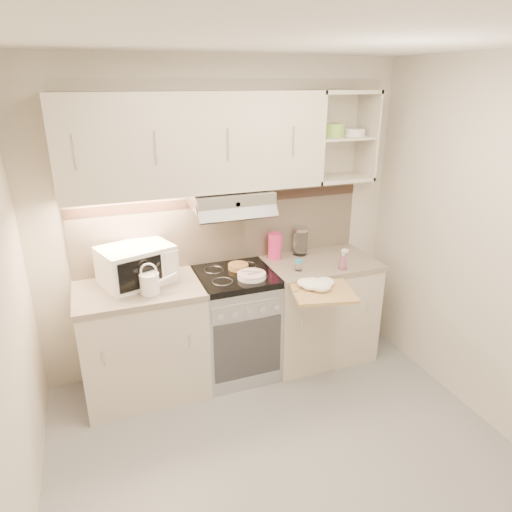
{
  "coord_description": "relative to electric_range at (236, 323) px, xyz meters",
  "views": [
    {
      "loc": [
        -1.0,
        -2.04,
        2.31
      ],
      "look_at": [
        0.12,
        0.95,
        1.08
      ],
      "focal_mm": 32.0,
      "sensor_mm": 36.0,
      "label": 1
    }
  ],
  "objects": [
    {
      "name": "base_cabinet_left",
      "position": [
        -0.75,
        0.0,
        -0.02
      ],
      "size": [
        0.9,
        0.6,
        0.86
      ],
      "primitive_type": "cube",
      "color": "beige",
      "rests_on": "ground"
    },
    {
      "name": "watering_can",
      "position": [
        -0.67,
        -0.12,
        0.53
      ],
      "size": [
        0.27,
        0.14,
        0.23
      ],
      "rotation": [
        0.0,
        0.0,
        -0.16
      ],
      "color": "white",
      "rests_on": "worktop_left"
    },
    {
      "name": "microwave",
      "position": [
        -0.74,
        0.1,
        0.59
      ],
      "size": [
        0.59,
        0.51,
        0.28
      ],
      "rotation": [
        0.0,
        0.0,
        0.32
      ],
      "color": "white",
      "rests_on": "worktop_left"
    },
    {
      "name": "ground",
      "position": [
        0.0,
        -1.1,
        -0.45
      ],
      "size": [
        3.0,
        3.0,
        0.0
      ],
      "primitive_type": "plane",
      "color": "gray",
      "rests_on": "ground"
    },
    {
      "name": "worktop_right",
      "position": [
        0.75,
        0.0,
        0.43
      ],
      "size": [
        0.92,
        0.62,
        0.04
      ],
      "primitive_type": "cube",
      "color": "gray",
      "rests_on": "base_cabinet_right"
    },
    {
      "name": "glass_jar",
      "position": [
        0.66,
        0.2,
        0.57
      ],
      "size": [
        0.13,
        0.13,
        0.24
      ],
      "rotation": [
        0.0,
        0.0,
        0.05
      ],
      "color": "silver",
      "rests_on": "worktop_right"
    },
    {
      "name": "bread_loaf",
      "position": [
        0.05,
        0.08,
        0.47
      ],
      "size": [
        0.16,
        0.16,
        0.04
      ],
      "primitive_type": "cylinder",
      "color": "olive",
      "rests_on": "electric_range"
    },
    {
      "name": "electric_range",
      "position": [
        0.0,
        0.0,
        0.0
      ],
      "size": [
        0.6,
        0.6,
        0.9
      ],
      "color": "#B7B7BC",
      "rests_on": "ground"
    },
    {
      "name": "spice_jar",
      "position": [
        0.49,
        -0.12,
        0.49
      ],
      "size": [
        0.06,
        0.06,
        0.09
      ],
      "rotation": [
        0.0,
        0.0,
        0.24
      ],
      "color": "silver",
      "rests_on": "worktop_right"
    },
    {
      "name": "spray_bottle",
      "position": [
        0.84,
        -0.22,
        0.52
      ],
      "size": [
        0.07,
        0.07,
        0.19
      ],
      "rotation": [
        0.0,
        0.0,
        0.31
      ],
      "color": "pink",
      "rests_on": "worktop_right"
    },
    {
      "name": "cutting_board",
      "position": [
        0.51,
        -0.49,
        0.42
      ],
      "size": [
        0.51,
        0.48,
        0.02
      ],
      "primitive_type": "cube",
      "rotation": [
        0.0,
        0.0,
        -0.23
      ],
      "color": "tan",
      "rests_on": "base_cabinet_right"
    },
    {
      "name": "room_shell",
      "position": [
        0.0,
        -0.73,
        1.18
      ],
      "size": [
        3.04,
        2.84,
        2.52
      ],
      "color": "beige",
      "rests_on": "ground"
    },
    {
      "name": "base_cabinet_right",
      "position": [
        0.75,
        0.0,
        -0.02
      ],
      "size": [
        0.9,
        0.6,
        0.86
      ],
      "primitive_type": "cube",
      "color": "beige",
      "rests_on": "ground"
    },
    {
      "name": "dish_towel",
      "position": [
        0.49,
        -0.46,
        0.47
      ],
      "size": [
        0.3,
        0.25,
        0.08
      ],
      "primitive_type": null,
      "rotation": [
        0.0,
        0.0,
        -0.01
      ],
      "color": "silver",
      "rests_on": "cutting_board"
    },
    {
      "name": "pink_pitcher",
      "position": [
        0.42,
        0.19,
        0.56
      ],
      "size": [
        0.12,
        0.11,
        0.22
      ],
      "rotation": [
        0.0,
        0.0,
        0.02
      ],
      "color": "#E52C71",
      "rests_on": "worktop_right"
    },
    {
      "name": "plate_stack",
      "position": [
        0.09,
        -0.13,
        0.47
      ],
      "size": [
        0.22,
        0.22,
        0.05
      ],
      "rotation": [
        0.0,
        0.0,
        -0.28
      ],
      "color": "white",
      "rests_on": "electric_range"
    },
    {
      "name": "worktop_left",
      "position": [
        -0.75,
        0.0,
        0.43
      ],
      "size": [
        0.92,
        0.62,
        0.04
      ],
      "primitive_type": "cube",
      "color": "gray",
      "rests_on": "base_cabinet_left"
    }
  ]
}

